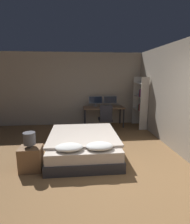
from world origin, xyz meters
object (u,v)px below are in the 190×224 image
(desk, at_px, (104,109))
(monitor_left, at_px, (95,100))
(nightstand, at_px, (31,159))
(keyboard, at_px, (105,108))
(bookshelf, at_px, (141,100))
(computer_mouse, at_px, (112,108))
(monitor_right, at_px, (110,100))
(bed, at_px, (83,144))
(office_chair, at_px, (105,121))
(bedside_lamp, at_px, (29,139))

(desk, height_order, monitor_left, monitor_left)
(nightstand, bearing_deg, keyboard, 55.01)
(monitor_left, bearing_deg, bookshelf, -18.00)
(monitor_left, relative_size, computer_mouse, 7.43)
(monitor_right, distance_m, keyboard, 0.57)
(keyboard, bearing_deg, nightstand, -124.99)
(desk, relative_size, bookshelf, 0.82)
(bed, relative_size, bookshelf, 1.08)
(bookshelf, bearing_deg, monitor_left, 162.00)
(bed, height_order, keyboard, keyboard)
(keyboard, xyz_separation_m, bookshelf, (1.31, -0.08, 0.27))
(desk, height_order, monitor_right, monitor_right)
(desk, bearing_deg, monitor_right, 38.13)
(computer_mouse, bearing_deg, monitor_left, 141.72)
(desk, xyz_separation_m, keyboard, (-0.00, -0.22, 0.09))
(monitor_left, height_order, bookshelf, bookshelf)
(monitor_right, height_order, computer_mouse, monitor_right)
(nightstand, bearing_deg, office_chair, 50.30)
(nightstand, distance_m, bookshelf, 4.23)
(computer_mouse, bearing_deg, keyboard, 180.00)
(bed, xyz_separation_m, computer_mouse, (1.10, 2.09, 0.49))
(bedside_lamp, xyz_separation_m, monitor_right, (2.19, 3.16, 0.27))
(bedside_lamp, distance_m, bookshelf, 4.17)
(desk, bearing_deg, bed, -109.76)
(desk, bearing_deg, monitor_left, 141.87)
(monitor_left, height_order, monitor_right, same)
(monitor_right, bearing_deg, computer_mouse, -90.95)
(bed, relative_size, keyboard, 5.33)
(monitor_right, bearing_deg, bedside_lamp, -124.68)
(bed, height_order, monitor_right, monitor_right)
(bed, xyz_separation_m, bedside_lamp, (-1.07, -0.63, 0.43))
(desk, relative_size, monitor_right, 2.87)
(nightstand, height_order, bookshelf, bookshelf)
(monitor_left, bearing_deg, office_chair, -75.29)
(desk, xyz_separation_m, office_chair, (-0.04, -0.69, -0.27))
(monitor_right, bearing_deg, keyboard, -122.70)
(bed, xyz_separation_m, keyboard, (0.83, 2.09, 0.49))
(bed, xyz_separation_m, monitor_right, (1.11, 2.53, 0.70))
(desk, relative_size, keyboard, 4.03)
(nightstand, distance_m, desk, 3.52)
(monitor_right, xyz_separation_m, bookshelf, (1.02, -0.52, 0.05))
(keyboard, distance_m, bookshelf, 1.34)
(nightstand, height_order, office_chair, office_chair)
(bedside_lamp, relative_size, desk, 0.20)
(monitor_left, distance_m, monitor_right, 0.56)
(keyboard, relative_size, computer_mouse, 5.29)
(nightstand, distance_m, monitor_right, 3.90)
(bedside_lamp, bearing_deg, office_chair, 50.30)
(bedside_lamp, relative_size, keyboard, 0.82)
(monitor_right, height_order, keyboard, monitor_right)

